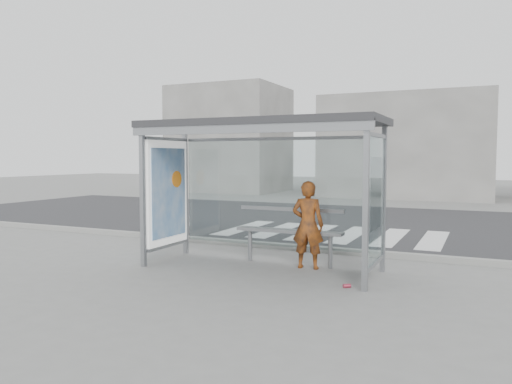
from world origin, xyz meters
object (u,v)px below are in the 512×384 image
bus_shelter (243,157)px  soda_can (347,286)px  bench (289,231)px  person (308,225)px

bus_shelter → soda_can: bus_shelter is taller
bus_shelter → bench: bearing=37.0°
person → soda_can: bearing=129.0°
bus_shelter → bench: bus_shelter is taller
bus_shelter → person: 1.67m
bench → soda_can: bench is taller
bus_shelter → bench: 1.62m
person → bench: (-0.42, 0.18, -0.17)m
bus_shelter → bench: size_ratio=2.09×
person → soda_can: 1.60m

